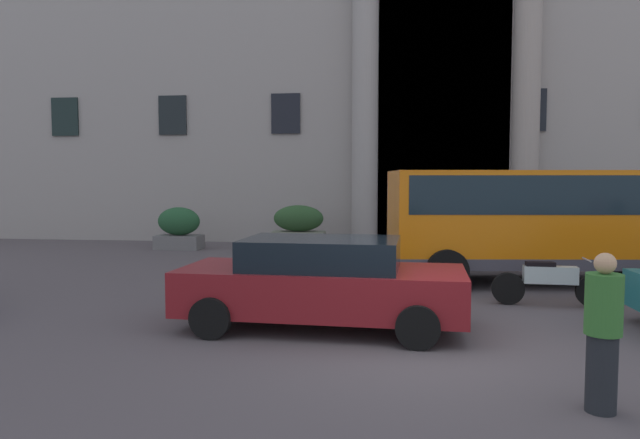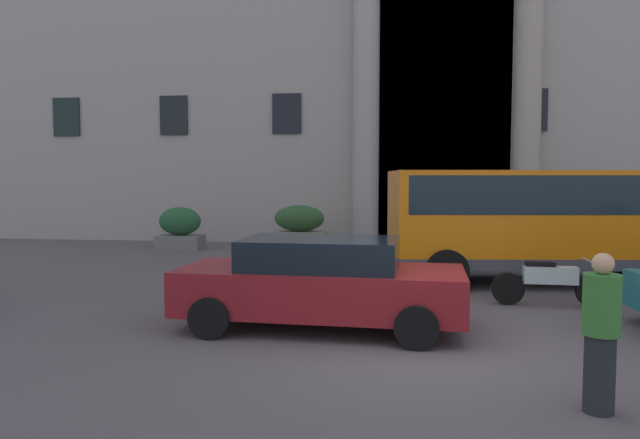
% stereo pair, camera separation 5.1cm
% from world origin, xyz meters
% --- Properties ---
extents(ground_plane, '(80.00, 64.00, 0.12)m').
position_xyz_m(ground_plane, '(0.00, 0.00, -0.06)').
color(ground_plane, '#4E464A').
extents(orange_minibus, '(6.88, 3.17, 2.54)m').
position_xyz_m(orange_minibus, '(2.91, 5.50, 1.53)').
color(orange_minibus, orange).
rests_on(orange_minibus, ground_plane).
extents(hedge_planter_east, '(1.51, 0.89, 1.42)m').
position_xyz_m(hedge_planter_east, '(-7.55, 10.62, 0.68)').
color(hedge_planter_east, slate).
rests_on(hedge_planter_east, ground_plane).
extents(hedge_planter_far_east, '(1.73, 0.89, 1.50)m').
position_xyz_m(hedge_planter_far_east, '(-3.49, 10.78, 0.72)').
color(hedge_planter_far_east, gray).
rests_on(hedge_planter_far_east, ground_plane).
extents(parked_estate_mid, '(4.50, 2.16, 1.43)m').
position_xyz_m(parked_estate_mid, '(-1.50, 0.91, 0.74)').
color(parked_estate_mid, maroon).
rests_on(parked_estate_mid, ground_plane).
extents(motorcycle_far_end, '(2.09, 0.55, 0.89)m').
position_xyz_m(motorcycle_far_end, '(2.46, 3.04, 0.46)').
color(motorcycle_far_end, black).
rests_on(motorcycle_far_end, ground_plane).
extents(motorcycle_near_kerb, '(1.87, 0.69, 0.89)m').
position_xyz_m(motorcycle_near_kerb, '(-2.12, 2.98, 0.45)').
color(motorcycle_near_kerb, black).
rests_on(motorcycle_near_kerb, ground_plane).
extents(pedestrian_child_trailing, '(0.36, 0.36, 1.62)m').
position_xyz_m(pedestrian_child_trailing, '(1.70, -2.00, 0.81)').
color(pedestrian_child_trailing, black).
rests_on(pedestrian_child_trailing, ground_plane).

